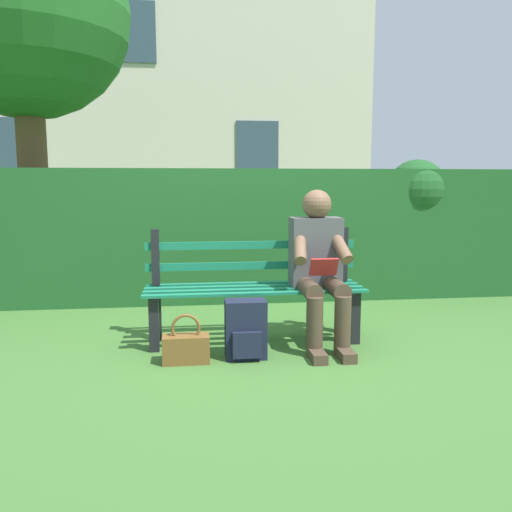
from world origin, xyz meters
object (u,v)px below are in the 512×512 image
object	(u,v)px
handbag	(186,347)
tree	(16,20)
person_seated	(319,264)
backpack	(246,330)
park_bench	(253,287)

from	to	relation	value
handbag	tree	bearing A→B (deg)	-58.85
person_seated	backpack	distance (m)	0.76
handbag	person_seated	bearing A→B (deg)	-162.34
tree	handbag	xyz separation A→B (m)	(-1.90, 3.15, -2.95)
tree	handbag	distance (m)	4.72
park_bench	handbag	bearing A→B (deg)	42.46
person_seated	handbag	xyz separation A→B (m)	(0.99, 0.31, -0.50)
tree	handbag	world-z (taller)	tree
handbag	backpack	bearing A→B (deg)	-173.32
person_seated	backpack	world-z (taller)	person_seated
park_bench	handbag	distance (m)	0.76
person_seated	handbag	bearing A→B (deg)	17.66
park_bench	tree	xyz separation A→B (m)	(2.42, -2.68, 2.65)
park_bench	handbag	world-z (taller)	park_bench
tree	backpack	bearing A→B (deg)	126.70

